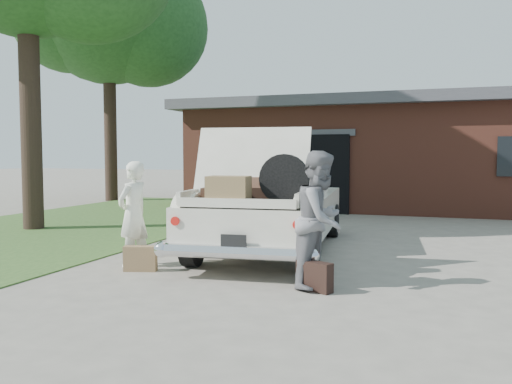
% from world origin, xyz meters
% --- Properties ---
extents(ground, '(90.00, 90.00, 0.00)m').
position_xyz_m(ground, '(0.00, 0.00, 0.00)').
color(ground, gray).
rests_on(ground, ground).
extents(grass_strip, '(6.00, 16.00, 0.02)m').
position_xyz_m(grass_strip, '(-5.50, 3.00, 0.01)').
color(grass_strip, '#2D4C1E').
rests_on(grass_strip, ground).
extents(house, '(12.80, 7.80, 3.30)m').
position_xyz_m(house, '(0.98, 11.47, 1.67)').
color(house, brown).
rests_on(house, ground).
extents(tree_back, '(6.44, 5.60, 9.72)m').
position_xyz_m(tree_back, '(-8.58, 9.56, 6.62)').
color(tree_back, '#38281E').
rests_on(tree_back, ground).
extents(sedan, '(2.51, 5.29, 2.05)m').
position_xyz_m(sedan, '(-0.18, 1.97, 0.75)').
color(sedan, silver).
rests_on(sedan, ground).
extents(woman_left, '(0.45, 0.62, 1.55)m').
position_xyz_m(woman_left, '(-1.72, 0.01, 0.78)').
color(woman_left, white).
rests_on(woman_left, ground).
extents(woman_right, '(0.82, 0.95, 1.70)m').
position_xyz_m(woman_right, '(1.19, -0.33, 0.85)').
color(woman_right, slate).
rests_on(woman_right, ground).
extents(suitcase_left, '(0.48, 0.27, 0.36)m').
position_xyz_m(suitcase_left, '(-1.43, -0.28, 0.18)').
color(suitcase_left, olive).
rests_on(suitcase_left, ground).
extents(suitcase_right, '(0.49, 0.32, 0.36)m').
position_xyz_m(suitcase_right, '(1.16, -0.55, 0.18)').
color(suitcase_right, black).
rests_on(suitcase_right, ground).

